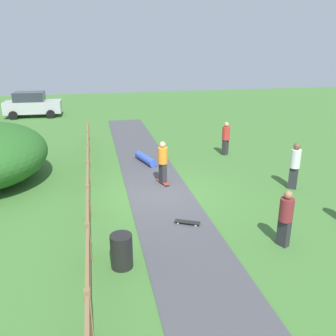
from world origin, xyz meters
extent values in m
plane|color=#427533|center=(0.00, 0.00, 0.00)|extent=(60.00, 60.00, 0.00)
cube|color=#47474C|center=(0.00, 0.00, 0.01)|extent=(2.40, 28.00, 0.02)
cube|color=olive|center=(-2.60, -6.43, 0.55)|extent=(0.12, 0.12, 1.10)
cube|color=olive|center=(-2.60, -3.86, 0.55)|extent=(0.12, 0.12, 1.10)
cube|color=olive|center=(-2.60, -1.29, 0.55)|extent=(0.12, 0.12, 1.10)
cube|color=olive|center=(-2.60, 1.29, 0.55)|extent=(0.12, 0.12, 1.10)
cube|color=olive|center=(-2.60, 3.86, 0.55)|extent=(0.12, 0.12, 1.10)
cube|color=olive|center=(-2.60, 6.43, 0.55)|extent=(0.12, 0.12, 1.10)
cube|color=olive|center=(-2.60, 9.00, 0.55)|extent=(0.12, 0.12, 1.10)
cube|color=olive|center=(-2.60, 0.00, 0.50)|extent=(0.08, 18.00, 0.09)
cube|color=olive|center=(-2.60, 0.00, 0.95)|extent=(0.08, 18.00, 0.09)
cylinder|color=black|center=(-1.80, -4.27, 0.45)|extent=(0.56, 0.56, 0.90)
cube|color=#B23326|center=(0.31, 0.98, 0.09)|extent=(0.43, 0.82, 0.02)
cylinder|color=silver|center=(0.16, 1.22, 0.05)|extent=(0.05, 0.07, 0.06)
cylinder|color=silver|center=(0.30, 1.27, 0.05)|extent=(0.05, 0.07, 0.06)
cylinder|color=silver|center=(0.33, 0.69, 0.05)|extent=(0.05, 0.07, 0.06)
cylinder|color=silver|center=(0.47, 0.74, 0.05)|extent=(0.05, 0.07, 0.06)
cube|color=#2D2D33|center=(0.31, 0.98, 0.49)|extent=(0.29, 0.37, 0.78)
cylinder|color=orange|center=(0.31, 0.98, 1.21)|extent=(0.48, 0.48, 0.65)
sphere|color=tan|center=(0.31, 0.98, 1.65)|extent=(0.23, 0.23, 0.23)
cylinder|color=blue|center=(0.04, 3.79, 0.20)|extent=(0.83, 1.72, 0.36)
sphere|color=red|center=(0.96, 4.07, 0.20)|extent=(0.26, 0.26, 0.26)
cube|color=black|center=(0.39, -2.50, 0.09)|extent=(0.80, 0.54, 0.02)
cylinder|color=silver|center=(0.11, -2.44, 0.05)|extent=(0.07, 0.05, 0.06)
cylinder|color=silver|center=(0.18, -2.31, 0.05)|extent=(0.07, 0.05, 0.06)
cylinder|color=silver|center=(0.61, -2.70, 0.05)|extent=(0.07, 0.05, 0.06)
cylinder|color=silver|center=(0.68, -2.56, 0.05)|extent=(0.07, 0.05, 0.06)
cube|color=#2D2D33|center=(5.18, -0.53, 0.43)|extent=(0.38, 0.35, 0.87)
cylinder|color=white|center=(5.18, -0.53, 1.23)|extent=(0.53, 0.53, 0.72)
sphere|color=brown|center=(5.18, -0.53, 1.72)|extent=(0.26, 0.26, 0.26)
cube|color=#2D2D33|center=(2.70, -4.21, 0.39)|extent=(0.31, 0.37, 0.78)
cylinder|color=maroon|center=(2.70, -4.21, 1.10)|extent=(0.50, 0.50, 0.65)
sphere|color=#9E704C|center=(2.70, -4.21, 1.54)|extent=(0.23, 0.23, 0.23)
cube|color=#2D2D33|center=(4.22, 4.26, 0.40)|extent=(0.38, 0.35, 0.79)
cylinder|color=red|center=(4.22, 4.26, 1.12)|extent=(0.53, 0.53, 0.66)
sphere|color=tan|center=(4.22, 4.26, 1.57)|extent=(0.24, 0.24, 0.24)
cube|color=#B7B7BC|center=(-6.76, 16.85, 0.77)|extent=(4.23, 1.79, 0.90)
cube|color=#2D333D|center=(-6.96, 16.86, 1.57)|extent=(2.23, 1.60, 0.70)
cylinder|color=black|center=(-5.39, 17.71, 0.32)|extent=(0.64, 0.25, 0.64)
cylinder|color=black|center=(-5.43, 15.95, 0.32)|extent=(0.64, 0.25, 0.64)
cylinder|color=black|center=(-8.09, 17.76, 0.32)|extent=(0.64, 0.25, 0.64)
cylinder|color=black|center=(-8.13, 16.00, 0.32)|extent=(0.64, 0.25, 0.64)
camera|label=1|loc=(-2.26, -11.92, 5.33)|focal=37.43mm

